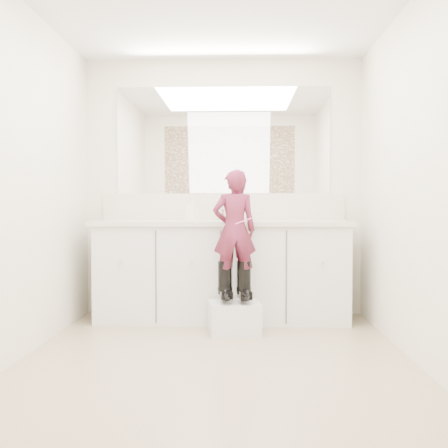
{
  "coord_description": "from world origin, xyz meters",
  "views": [
    {
      "loc": [
        0.16,
        -3.22,
        1.02
      ],
      "look_at": [
        0.03,
        0.76,
        0.88
      ],
      "focal_mm": 40.0,
      "sensor_mm": 36.0,
      "label": 1
    }
  ],
  "objects": [
    {
      "name": "faucet",
      "position": [
        0.0,
        1.38,
        0.94
      ],
      "size": [
        0.08,
        0.08,
        0.1
      ],
      "primitive_type": "cylinder",
      "color": "silver",
      "rests_on": "countertop"
    },
    {
      "name": "toddler",
      "position": [
        0.12,
        0.75,
        0.83
      ],
      "size": [
        0.38,
        0.28,
        0.96
      ],
      "primitive_type": "imported",
      "rotation": [
        0.0,
        0.0,
        3.3
      ],
      "color": "#992F59",
      "rests_on": "step_stool"
    },
    {
      "name": "countertop",
      "position": [
        0.0,
        1.21,
        0.87
      ],
      "size": [
        2.28,
        0.58,
        0.04
      ],
      "primitive_type": "cube",
      "color": "beige",
      "rests_on": "vanity_cabinet"
    },
    {
      "name": "mirror",
      "position": [
        0.0,
        1.49,
        1.64
      ],
      "size": [
        2.0,
        0.02,
        1.0
      ],
      "primitive_type": "cube",
      "color": "white",
      "rests_on": "wall_back"
    },
    {
      "name": "soap_bottle",
      "position": [
        -0.27,
        1.27,
        1.0
      ],
      "size": [
        0.13,
        0.13,
        0.22
      ],
      "primitive_type": "imported",
      "rotation": [
        0.0,
        0.0,
        -0.42
      ],
      "color": "white",
      "rests_on": "countertop"
    },
    {
      "name": "floor",
      "position": [
        0.0,
        0.0,
        0.0
      ],
      "size": [
        3.0,
        3.0,
        0.0
      ],
      "primitive_type": "plane",
      "color": "#876F58",
      "rests_on": "ground"
    },
    {
      "name": "boot_left",
      "position": [
        0.04,
        0.75,
        0.42
      ],
      "size": [
        0.15,
        0.23,
        0.33
      ],
      "primitive_type": null,
      "rotation": [
        0.0,
        0.0,
        0.15
      ],
      "color": "black",
      "rests_on": "step_stool"
    },
    {
      "name": "vanity_cabinet",
      "position": [
        0.0,
        1.23,
        0.42
      ],
      "size": [
        2.2,
        0.55,
        0.85
      ],
      "primitive_type": "cube",
      "color": "silver",
      "rests_on": "floor"
    },
    {
      "name": "wall_right",
      "position": [
        1.3,
        0.0,
        1.2
      ],
      "size": [
        0.0,
        3.0,
        3.0
      ],
      "primitive_type": "plane",
      "rotation": [
        1.57,
        0.0,
        -1.57
      ],
      "color": "beige",
      "rests_on": "floor"
    },
    {
      "name": "boot_right",
      "position": [
        0.19,
        0.75,
        0.42
      ],
      "size": [
        0.15,
        0.23,
        0.33
      ],
      "primitive_type": null,
      "rotation": [
        0.0,
        0.0,
        0.15
      ],
      "color": "black",
      "rests_on": "step_stool"
    },
    {
      "name": "step_stool",
      "position": [
        0.12,
        0.75,
        0.13
      ],
      "size": [
        0.44,
        0.39,
        0.25
      ],
      "primitive_type": "cube",
      "rotation": [
        0.0,
        0.0,
        0.15
      ],
      "color": "silver",
      "rests_on": "floor"
    },
    {
      "name": "cup",
      "position": [
        0.31,
        1.22,
        0.93
      ],
      "size": [
        0.09,
        0.09,
        0.09
      ],
      "primitive_type": "imported",
      "rotation": [
        0.0,
        0.0,
        -0.02
      ],
      "color": "beige",
      "rests_on": "countertop"
    },
    {
      "name": "wall_left",
      "position": [
        -1.3,
        0.0,
        1.2
      ],
      "size": [
        0.0,
        3.0,
        3.0
      ],
      "primitive_type": "plane",
      "rotation": [
        1.57,
        0.0,
        1.57
      ],
      "color": "beige",
      "rests_on": "floor"
    },
    {
      "name": "wall_back",
      "position": [
        0.0,
        1.5,
        1.2
      ],
      "size": [
        2.6,
        0.0,
        2.6
      ],
      "primitive_type": "plane",
      "rotation": [
        1.57,
        0.0,
        0.0
      ],
      "color": "beige",
      "rests_on": "floor"
    },
    {
      "name": "dot_panel",
      "position": [
        0.0,
        -1.49,
        1.65
      ],
      "size": [
        2.0,
        0.01,
        1.2
      ],
      "primitive_type": "cube",
      "color": "#472819",
      "rests_on": "wall_front"
    },
    {
      "name": "wall_front",
      "position": [
        0.0,
        -1.5,
        1.2
      ],
      "size": [
        2.6,
        0.0,
        2.6
      ],
      "primitive_type": "plane",
      "rotation": [
        -1.57,
        0.0,
        0.0
      ],
      "color": "beige",
      "rests_on": "floor"
    },
    {
      "name": "toothbrush",
      "position": [
        0.19,
        0.71,
        0.9
      ],
      "size": [
        0.14,
        0.03,
        0.06
      ],
      "primitive_type": "cylinder",
      "rotation": [
        0.0,
        1.22,
        0.15
      ],
      "color": "pink",
      "rests_on": "toddler"
    },
    {
      "name": "backsplash",
      "position": [
        0.0,
        1.49,
        1.02
      ],
      "size": [
        2.28,
        0.03,
        0.25
      ],
      "primitive_type": "cube",
      "color": "beige",
      "rests_on": "countertop"
    }
  ]
}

